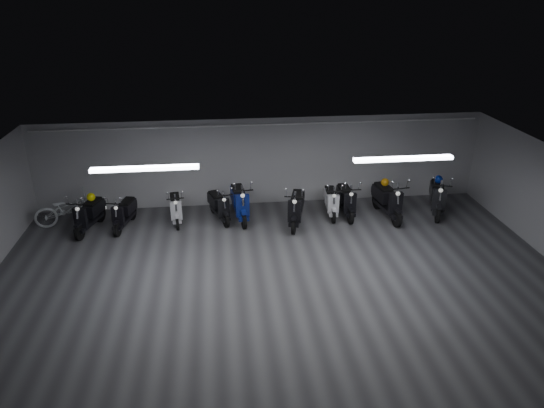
{
  "coord_description": "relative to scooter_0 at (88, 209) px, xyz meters",
  "views": [
    {
      "loc": [
        -1.34,
        -9.72,
        6.52
      ],
      "look_at": [
        0.04,
        2.5,
        1.05
      ],
      "focal_mm": 32.73,
      "sensor_mm": 36.0,
      "label": 1
    }
  ],
  "objects": [
    {
      "name": "scooter_6",
      "position": [
        7.11,
        0.25,
        -0.05
      ],
      "size": [
        0.67,
        1.69,
        1.23
      ],
      "primitive_type": null,
      "rotation": [
        0.0,
        0.0,
        -0.07
      ],
      "color": "silver",
      "rests_on": "floor"
    },
    {
      "name": "scooter_4",
      "position": [
        4.32,
        0.28,
        0.07
      ],
      "size": [
        0.87,
        2.02,
        1.46
      ],
      "primitive_type": null,
      "rotation": [
        0.0,
        0.0,
        0.11
      ],
      "color": "navy",
      "rests_on": "floor"
    },
    {
      "name": "conduit",
      "position": [
        5.1,
        1.34,
        1.96
      ],
      "size": [
        13.6,
        0.05,
        0.05
      ],
      "primitive_type": "cylinder",
      "rotation": [
        0.0,
        1.57,
        0.0
      ],
      "color": "white",
      "rests_on": "back_wall"
    },
    {
      "name": "fluor_strip_right",
      "position": [
        8.1,
        -2.58,
        2.08
      ],
      "size": [
        2.4,
        0.18,
        0.08
      ],
      "primitive_type": "cube",
      "color": "white",
      "rests_on": "ceiling"
    },
    {
      "name": "scooter_2",
      "position": [
        2.42,
        0.3,
        -0.06
      ],
      "size": [
        0.72,
        1.67,
        1.2
      ],
      "primitive_type": null,
      "rotation": [
        0.0,
        0.0,
        0.12
      ],
      "color": "#BAB9BE",
      "rests_on": "floor"
    },
    {
      "name": "scooter_7",
      "position": [
        7.56,
        0.19,
        0.0
      ],
      "size": [
        0.6,
        1.78,
        1.32
      ],
      "primitive_type": null,
      "rotation": [
        0.0,
        0.0,
        -0.01
      ],
      "color": "black",
      "rests_on": "floor"
    },
    {
      "name": "scooter_8",
      "position": [
        8.76,
        -0.1,
        0.08
      ],
      "size": [
        0.91,
        2.06,
        1.48
      ],
      "primitive_type": null,
      "rotation": [
        0.0,
        0.0,
        0.13
      ],
      "color": "black",
      "rests_on": "floor"
    },
    {
      "name": "ceiling",
      "position": [
        5.1,
        -3.58,
        2.14
      ],
      "size": [
        14.0,
        10.0,
        0.01
      ],
      "primitive_type": "cube",
      "color": "gray",
      "rests_on": "ground"
    },
    {
      "name": "scooter_0",
      "position": [
        0.0,
        0.0,
        0.0
      ],
      "size": [
        1.06,
        1.87,
        1.32
      ],
      "primitive_type": null,
      "rotation": [
        0.0,
        0.0,
        -0.28
      ],
      "color": "black",
      "rests_on": "floor"
    },
    {
      "name": "scooter_9",
      "position": [
        10.36,
        -0.01,
        0.07
      ],
      "size": [
        1.25,
        2.06,
        1.46
      ],
      "primitive_type": null,
      "rotation": [
        0.0,
        0.0,
        -0.33
      ],
      "color": "black",
      "rests_on": "floor"
    },
    {
      "name": "scooter_1",
      "position": [
        0.97,
        0.08,
        -0.05
      ],
      "size": [
        0.92,
        1.72,
        1.22
      ],
      "primitive_type": null,
      "rotation": [
        0.0,
        0.0,
        -0.24
      ],
      "color": "black",
      "rests_on": "floor"
    },
    {
      "name": "scooter_5",
      "position": [
        5.95,
        -0.27,
        0.04
      ],
      "size": [
        1.1,
        1.98,
        1.4
      ],
      "primitive_type": null,
      "rotation": [
        0.0,
        0.0,
        -0.27
      ],
      "color": "black",
      "rests_on": "floor"
    },
    {
      "name": "scooter_3",
      "position": [
        3.7,
        0.29,
        -0.05
      ],
      "size": [
        1.06,
        1.74,
        1.23
      ],
      "primitive_type": null,
      "rotation": [
        0.0,
        0.0,
        0.33
      ],
      "color": "black",
      "rests_on": "floor"
    },
    {
      "name": "floor",
      "position": [
        5.1,
        -3.58,
        -0.67
      ],
      "size": [
        14.0,
        10.0,
        0.01
      ],
      "primitive_type": "cube",
      "color": "#3E3E41",
      "rests_on": "ground"
    },
    {
      "name": "back_wall",
      "position": [
        5.1,
        1.43,
        0.74
      ],
      "size": [
        14.0,
        0.01,
        2.8
      ],
      "primitive_type": "cube",
      "color": "#9D9DA0",
      "rests_on": "ground"
    },
    {
      "name": "fluor_strip_left",
      "position": [
        2.1,
        -2.58,
        2.08
      ],
      "size": [
        2.4,
        0.18,
        0.08
      ],
      "primitive_type": "cube",
      "color": "white",
      "rests_on": "ceiling"
    },
    {
      "name": "helmet_0",
      "position": [
        10.44,
        0.25,
        0.37
      ],
      "size": [
        0.25,
        0.25,
        0.25
      ],
      "primitive_type": "sphere",
      "color": "navy",
      "rests_on": "scooter_9"
    },
    {
      "name": "helmet_1",
      "position": [
        0.07,
        0.24,
        0.28
      ],
      "size": [
        0.24,
        0.24,
        0.24
      ],
      "primitive_type": "sphere",
      "color": "yellow",
      "rests_on": "scooter_0"
    },
    {
      "name": "helmet_2",
      "position": [
        8.72,
        0.17,
        0.38
      ],
      "size": [
        0.25,
        0.25,
        0.25
      ],
      "primitive_type": "sphere",
      "color": "#BC790B",
      "rests_on": "scooter_8"
    },
    {
      "name": "bicycle",
      "position": [
        -0.71,
        0.51,
        -0.06
      ],
      "size": [
        1.97,
        1.19,
        1.2
      ],
      "primitive_type": "imported",
      "rotation": [
        0.0,
        0.0,
        1.88
      ],
      "color": "white",
      "rests_on": "floor"
    }
  ]
}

